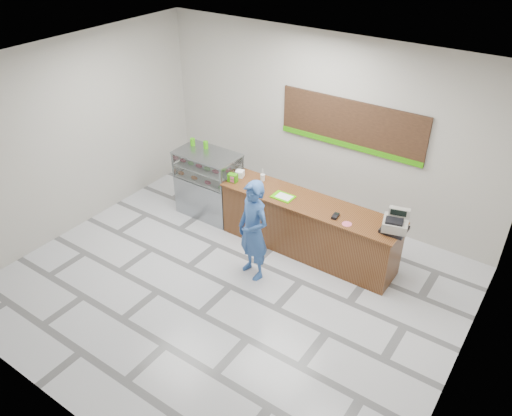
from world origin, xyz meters
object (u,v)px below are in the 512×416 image
Objects in this scene: sales_counter at (308,227)px; serving_tray at (283,197)px; cash_register at (396,223)px; display_case at (209,184)px; customer at (253,231)px.

serving_tray is at bearing -166.00° from sales_counter.
sales_counter is at bearing 165.44° from cash_register.
serving_tray is (1.77, -0.11, 0.36)m from display_case.
cash_register reaches higher than display_case.
display_case is 1.81m from serving_tray.
sales_counter is 1.85× the size of customer.
cash_register is 1.96m from serving_tray.
display_case is 2.76× the size of cash_register.
cash_register is at bearing 0.37° from display_case.
sales_counter is at bearing 85.51° from customer.
cash_register is (1.50, 0.02, 0.65)m from sales_counter.
serving_tray is (-0.45, -0.11, 0.52)m from sales_counter.
serving_tray reaches higher than sales_counter.
serving_tray is 0.95m from customer.
customer is at bearing -111.89° from sales_counter.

